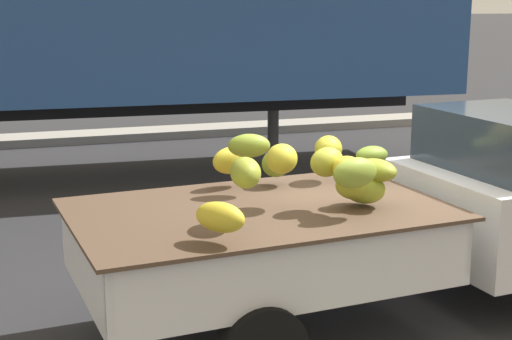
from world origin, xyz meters
TOP-DOWN VIEW (x-y plane):
  - ground at (0.00, 0.00)m, footprint 220.00×220.00m
  - curb_strip at (0.00, 8.81)m, footprint 80.00×0.80m
  - pickup_truck at (0.92, -0.21)m, footprint 5.25×2.19m
  - semi_trailer at (-2.26, 5.73)m, footprint 12.11×3.15m

SIDE VIEW (x-z plane):
  - ground at x=0.00m, z-range 0.00..0.00m
  - curb_strip at x=0.00m, z-range 0.00..0.16m
  - pickup_truck at x=0.92m, z-range 0.04..1.74m
  - semi_trailer at x=-2.26m, z-range 0.57..4.52m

